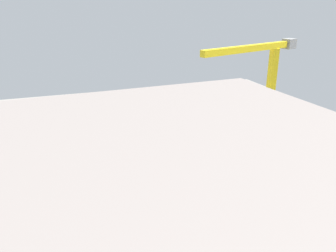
% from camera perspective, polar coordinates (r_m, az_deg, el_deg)
% --- Properties ---
extents(ground_plane, '(146.78, 146.78, 0.00)m').
position_cam_1_polar(ground_plane, '(97.59, -1.01, -4.18)').
color(ground_plane, gray).
rests_on(ground_plane, ground).
extents(rail_bed, '(92.09, 15.84, 0.01)m').
position_cam_1_polar(rail_bed, '(115.62, -4.22, -0.21)').
color(rail_bed, '#665E54').
rests_on(rail_bed, ground).
extents(street_asphalt, '(91.97, 11.83, 0.01)m').
position_cam_1_polar(street_asphalt, '(94.56, -0.33, -5.02)').
color(street_asphalt, '#2D2D33').
rests_on(street_asphalt, ground).
extents(track_rails, '(91.70, 9.40, 0.12)m').
position_cam_1_polar(track_rails, '(115.55, -4.22, -0.12)').
color(track_rails, '#9E9EA8').
rests_on(track_rails, ground).
extents(platform_canopy_near, '(66.50, 6.77, 4.33)m').
position_cam_1_polar(platform_canopy_near, '(105.33, -6.94, -0.04)').
color(platform_canopy_near, '#C63D2D').
rests_on(platform_canopy_near, ground).
extents(locomotive, '(15.78, 3.32, 5.17)m').
position_cam_1_polar(locomotive, '(125.14, 6.07, 2.26)').
color(locomotive, black).
rests_on(locomotive, ground).
extents(passenger_coach, '(18.18, 3.40, 6.15)m').
position_cam_1_polar(passenger_coach, '(134.64, 14.10, 3.68)').
color(passenger_coach, black).
rests_on(passenger_coach, ground).
extents(freight_coach_far, '(16.83, 3.60, 6.27)m').
position_cam_1_polar(freight_coach_far, '(108.95, -14.29, -0.28)').
color(freight_coach_far, black).
rests_on(freight_coach_far, ground).
extents(parked_car_0, '(4.48, 1.96, 1.83)m').
position_cam_1_polar(parked_car_0, '(107.67, 12.32, -1.78)').
color(parked_car_0, black).
rests_on(parked_car_0, ground).
extents(parked_car_1, '(4.52, 1.75, 1.57)m').
position_cam_1_polar(parked_car_1, '(104.86, 9.34, -2.24)').
color(parked_car_1, black).
rests_on(parked_car_1, ground).
extents(parked_car_2, '(4.54, 2.06, 1.68)m').
position_cam_1_polar(parked_car_2, '(101.32, 6.18, -2.89)').
color(parked_car_2, black).
rests_on(parked_car_2, ground).
extents(parked_car_3, '(4.27, 1.82, 1.75)m').
position_cam_1_polar(parked_car_3, '(99.68, 2.39, -3.16)').
color(parked_car_3, black).
rests_on(parked_car_3, ground).
extents(parked_car_4, '(4.54, 2.03, 1.71)m').
position_cam_1_polar(parked_car_4, '(97.58, -1.05, -3.70)').
color(parked_car_4, black).
rests_on(parked_car_4, ground).
extents(parked_car_5, '(4.06, 1.95, 1.70)m').
position_cam_1_polar(parked_car_5, '(95.42, -5.38, -4.37)').
color(parked_car_5, black).
rests_on(parked_car_5, ground).
extents(construction_building, '(38.08, 20.71, 15.06)m').
position_cam_1_polar(construction_building, '(69.18, -1.52, -8.17)').
color(construction_building, yellow).
rests_on(construction_building, ground).
extents(construction_roof_slab, '(38.70, 21.32, 0.40)m').
position_cam_1_polar(construction_roof_slab, '(65.83, -1.59, -2.25)').
color(construction_roof_slab, '#ADA89E').
rests_on(construction_roof_slab, construction_building).
extents(tower_crane, '(24.48, 8.95, 33.17)m').
position_cam_1_polar(tower_crane, '(73.43, 15.67, 2.97)').
color(tower_crane, gray).
rests_on(tower_crane, ground).
extents(box_truck_0, '(8.50, 3.38, 3.42)m').
position_cam_1_polar(box_truck_0, '(90.17, 3.83, -5.21)').
color(box_truck_0, black).
rests_on(box_truck_0, ground).
extents(box_truck_1, '(10.01, 2.64, 3.60)m').
position_cam_1_polar(box_truck_1, '(83.22, -13.75, -8.06)').
color(box_truck_1, black).
rests_on(box_truck_1, ground).
extents(street_tree_0, '(5.73, 5.73, 8.85)m').
position_cam_1_polar(street_tree_0, '(90.15, 6.15, -2.32)').
color(street_tree_0, brown).
rests_on(street_tree_0, ground).
extents(street_tree_1, '(6.11, 6.11, 8.95)m').
position_cam_1_polar(street_tree_1, '(85.67, -5.13, -3.59)').
color(street_tree_1, brown).
rests_on(street_tree_1, ground).
extents(street_tree_2, '(4.69, 4.69, 7.83)m').
position_cam_1_polar(street_tree_2, '(88.16, -0.72, -3.09)').
color(street_tree_2, brown).
rests_on(street_tree_2, ground).
extents(street_tree_3, '(6.18, 6.18, 8.85)m').
position_cam_1_polar(street_tree_3, '(88.69, 2.82, -2.76)').
color(street_tree_3, brown).
rests_on(street_tree_3, ground).
extents(street_tree_4, '(5.63, 5.63, 8.43)m').
position_cam_1_polar(street_tree_4, '(96.48, 11.32, -1.29)').
color(street_tree_4, brown).
rests_on(street_tree_4, ground).
extents(traffic_light, '(0.50, 0.36, 7.16)m').
position_cam_1_polar(traffic_light, '(92.63, 6.86, -2.55)').
color(traffic_light, '#333333').
rests_on(traffic_light, ground).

